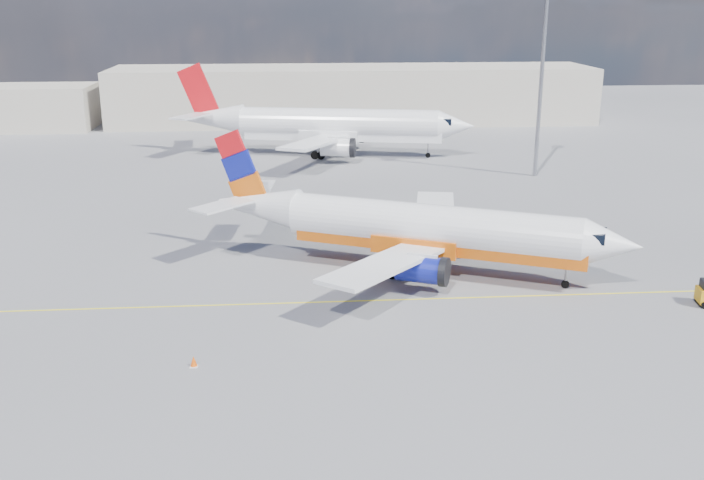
{
  "coord_description": "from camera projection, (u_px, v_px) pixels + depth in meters",
  "views": [
    {
      "loc": [
        -4.42,
        -41.46,
        17.78
      ],
      "look_at": [
        -0.77,
        4.35,
        3.5
      ],
      "focal_mm": 40.0,
      "sensor_mm": 36.0,
      "label": 1
    }
  ],
  "objects": [
    {
      "name": "floodlight_mast",
      "position": [
        542.0,
        64.0,
        78.06
      ],
      "size": [
        1.39,
        1.39,
        19.05
      ],
      "color": "gray",
      "rests_on": "ground"
    },
    {
      "name": "terminal_main",
      "position": [
        353.0,
        94.0,
        115.66
      ],
      "size": [
        70.0,
        14.0,
        8.0
      ],
      "primitive_type": "cube",
      "color": "#BEB4A3",
      "rests_on": "ground"
    },
    {
      "name": "traffic_cone",
      "position": [
        194.0,
        361.0,
        39.33
      ],
      "size": [
        0.41,
        0.41,
        0.57
      ],
      "color": "white",
      "rests_on": "ground"
    },
    {
      "name": "main_jet",
      "position": [
        418.0,
        228.0,
        52.37
      ],
      "size": [
        28.96,
        21.77,
        8.95
      ],
      "rotation": [
        0.0,
        0.0,
        -0.43
      ],
      "color": "white",
      "rests_on": "ground"
    },
    {
      "name": "ground",
      "position": [
        371.0,
        320.0,
        45.08
      ],
      "size": [
        240.0,
        240.0,
        0.0
      ],
      "primitive_type": "plane",
      "color": "#5E5E63",
      "rests_on": "ground"
    },
    {
      "name": "taxi_line",
      "position": [
        366.0,
        301.0,
        47.93
      ],
      "size": [
        70.0,
        0.15,
        0.01
      ],
      "primitive_type": "cube",
      "color": "yellow",
      "rests_on": "ground"
    },
    {
      "name": "second_jet",
      "position": [
        330.0,
        126.0,
        90.9
      ],
      "size": [
        34.83,
        26.86,
        10.51
      ],
      "rotation": [
        0.0,
        0.0,
        -0.2
      ],
      "color": "white",
      "rests_on": "ground"
    }
  ]
}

